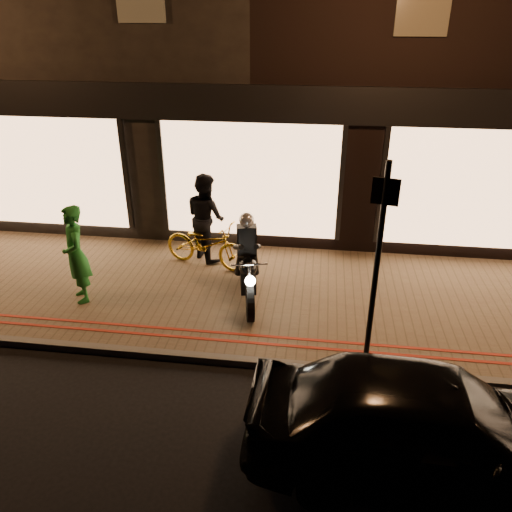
{
  "coord_description": "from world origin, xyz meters",
  "views": [
    {
      "loc": [
        1.45,
        -5.83,
        4.76
      ],
      "look_at": [
        0.45,
        1.52,
        1.1
      ],
      "focal_mm": 35.0,
      "sensor_mm": 36.0,
      "label": 1
    }
  ],
  "objects": [
    {
      "name": "building_row",
      "position": [
        -0.0,
        8.99,
        4.25
      ],
      "size": [
        48.0,
        10.11,
        8.5
      ],
      "color": "black",
      "rests_on": "ground"
    },
    {
      "name": "bicycle_gold",
      "position": [
        -0.74,
        2.92,
        0.59
      ],
      "size": [
        1.89,
        1.1,
        0.94
      ],
      "primitive_type": "imported",
      "rotation": [
        0.0,
        0.0,
        1.28
      ],
      "color": "gold",
      "rests_on": "sidewalk"
    },
    {
      "name": "red_kerb_lines",
      "position": [
        0.0,
        0.55,
        0.12
      ],
      "size": [
        50.0,
        0.26,
        0.01
      ],
      "color": "maroon",
      "rests_on": "sidewalk"
    },
    {
      "name": "kerb_stone",
      "position": [
        0.0,
        0.05,
        0.06
      ],
      "size": [
        50.0,
        0.14,
        0.12
      ],
      "primitive_type": "cube",
      "color": "#59544C",
      "rests_on": "ground"
    },
    {
      "name": "sidewalk",
      "position": [
        0.0,
        2.0,
        0.06
      ],
      "size": [
        50.0,
        4.0,
        0.12
      ],
      "primitive_type": "cube",
      "color": "brown",
      "rests_on": "ground"
    },
    {
      "name": "ground",
      "position": [
        0.0,
        0.0,
        0.0
      ],
      "size": [
        90.0,
        90.0,
        0.0
      ],
      "primitive_type": "plane",
      "color": "black",
      "rests_on": "ground"
    },
    {
      "name": "sign_post",
      "position": [
        2.26,
        0.3,
        1.8
      ],
      "size": [
        0.35,
        0.12,
        3.0
      ],
      "rotation": [
        0.0,
        0.0,
        -0.27
      ],
      "color": "black",
      "rests_on": "sidewalk"
    },
    {
      "name": "parked_car",
      "position": [
        2.76,
        -1.54,
        0.68
      ],
      "size": [
        4.03,
        1.7,
        1.36
      ],
      "primitive_type": "imported",
      "rotation": [
        0.0,
        0.0,
        1.55
      ],
      "color": "black",
      "rests_on": "ground"
    },
    {
      "name": "person_green",
      "position": [
        -2.65,
        1.36,
        1.0
      ],
      "size": [
        0.71,
        0.76,
        1.75
      ],
      "primitive_type": "imported",
      "rotation": [
        0.0,
        0.0,
        -0.96
      ],
      "color": "#1F7728",
      "rests_on": "sidewalk"
    },
    {
      "name": "person_dark",
      "position": [
        -0.82,
        3.31,
        1.02
      ],
      "size": [
        1.1,
        1.1,
        1.8
      ],
      "primitive_type": "imported",
      "rotation": [
        0.0,
        0.0,
        2.36
      ],
      "color": "black",
      "rests_on": "sidewalk"
    },
    {
      "name": "motorcycle",
      "position": [
        0.27,
        1.78,
        0.73
      ],
      "size": [
        0.69,
        1.92,
        1.59
      ],
      "rotation": [
        0.0,
        0.0,
        0.21
      ],
      "color": "black",
      "rests_on": "sidewalk"
    }
  ]
}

